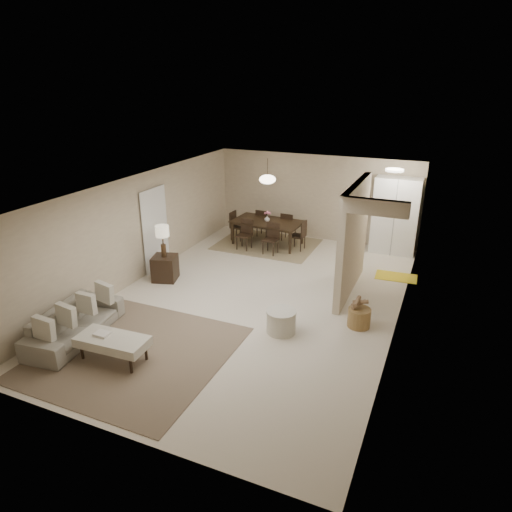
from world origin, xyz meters
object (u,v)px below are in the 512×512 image
at_px(sofa, 75,323).
at_px(round_pouf, 281,321).
at_px(side_table, 165,268).
at_px(dining_table, 267,233).
at_px(wicker_basket, 359,318).
at_px(ottoman_bench, 113,342).
at_px(pantry_cabinet, 395,216).

relative_size(sofa, round_pouf, 3.59).
relative_size(side_table, dining_table, 0.30).
xyz_separation_m(sofa, dining_table, (1.37, 6.15, 0.05)).
distance_m(sofa, wicker_basket, 5.40).
relative_size(sofa, ottoman_bench, 1.64).
distance_m(sofa, side_table, 2.89).
distance_m(pantry_cabinet, round_pouf, 5.46).
bearing_deg(dining_table, ottoman_bench, -88.69).
bearing_deg(wicker_basket, round_pouf, -148.88).
distance_m(ottoman_bench, dining_table, 6.45).
xyz_separation_m(side_table, dining_table, (1.32, 3.26, 0.05)).
bearing_deg(wicker_basket, sofa, -152.33).
bearing_deg(sofa, side_table, -8.08).
height_order(pantry_cabinet, sofa, pantry_cabinet).
bearing_deg(dining_table, pantry_cabinet, 16.35).
xyz_separation_m(ottoman_bench, dining_table, (0.24, 6.45, -0.00)).
bearing_deg(dining_table, wicker_basket, -43.46).
bearing_deg(ottoman_bench, pantry_cabinet, 60.04).
xyz_separation_m(side_table, round_pouf, (3.41, -1.18, -0.08)).
height_order(sofa, wicker_basket, sofa).
bearing_deg(dining_table, sofa, -99.15).
height_order(ottoman_bench, side_table, side_table).
distance_m(wicker_basket, dining_table, 4.99).
bearing_deg(dining_table, side_table, -108.64).
bearing_deg(side_table, ottoman_bench, -71.25).
bearing_deg(side_table, sofa, -90.99).
relative_size(side_table, wicker_basket, 1.35).
height_order(round_pouf, wicker_basket, round_pouf).
bearing_deg(wicker_basket, pantry_cabinet, 89.73).
xyz_separation_m(round_pouf, dining_table, (-2.09, 4.44, 0.13)).
distance_m(ottoman_bench, round_pouf, 3.07).
xyz_separation_m(pantry_cabinet, ottoman_bench, (-3.67, -7.23, -0.69)).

